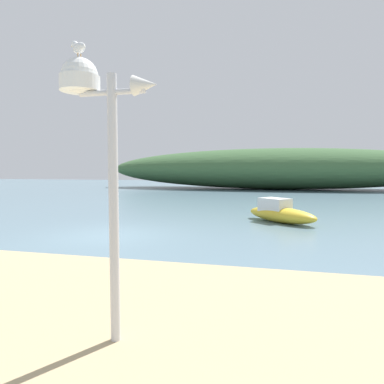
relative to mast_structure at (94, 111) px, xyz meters
name	(u,v)px	position (x,y,z in m)	size (l,w,h in m)	color
ground_plane	(111,235)	(-3.51, 7.08, -3.06)	(120.00, 120.00, 0.00)	slate
distant_hill	(277,169)	(2.39, 38.05, -0.61)	(42.23, 10.37, 4.90)	#3D6038
mast_structure	(94,111)	(0.00, 0.00, 0.00)	(1.24, 0.49, 3.51)	silver
seagull_on_radar	(78,47)	(-0.19, 0.01, 0.77)	(0.30, 0.19, 0.22)	orange
motorboat_far_left	(280,213)	(2.40, 11.61, -2.64)	(3.47, 3.29, 1.05)	gold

